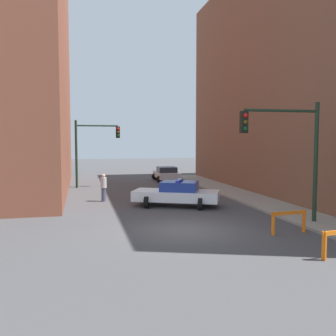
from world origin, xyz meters
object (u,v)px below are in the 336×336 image
Objects in this scene: police_car at (177,193)px; pedestrian_crossing at (104,187)px; parked_car_near at (166,174)px; barrier_mid at (289,218)px; traffic_light_near at (292,144)px; traffic_light_far at (91,144)px.

police_car is 3.04× the size of pedestrian_crossing.
police_car reaches higher than parked_car_near.
traffic_light_near is at bearing 56.59° from barrier_mid.
pedestrian_crossing is at bearing 132.25° from traffic_light_near.
parked_car_near is at bearing 91.33° from barrier_mid.
traffic_light_far is (-8.03, 15.21, -0.13)m from traffic_light_near.
police_car is at bearing -98.17° from parked_car_near.
traffic_light_near is at bearing -62.17° from traffic_light_far.
police_car is (4.40, -9.61, -2.67)m from traffic_light_far.
traffic_light_far reaches higher than parked_car_near.
parked_car_near is 2.73× the size of barrier_mid.
police_car is (-3.63, 5.60, -2.81)m from traffic_light_near.
pedestrian_crossing reaches higher than parked_car_near.
traffic_light_near is 17.20m from traffic_light_far.
traffic_light_near is 3.13× the size of pedestrian_crossing.
pedestrian_crossing is 1.04× the size of barrier_mid.
pedestrian_crossing is at bearing 124.65° from barrier_mid.
traffic_light_far is 10.91m from police_car.
police_car is 4.69m from pedestrian_crossing.
traffic_light_far is at bearing -143.36° from pedestrian_crossing.
traffic_light_far is 1.03× the size of police_car.
barrier_mid is (2.75, -6.92, -0.11)m from police_car.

